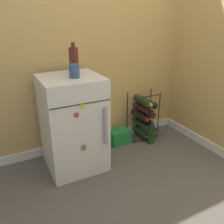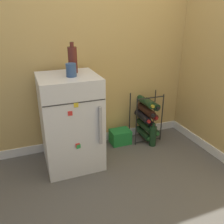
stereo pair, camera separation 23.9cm
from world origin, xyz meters
name	(u,v)px [view 2 (the right image)]	position (x,y,z in m)	size (l,w,h in m)	color
ground_plane	(133,174)	(0.00, 0.00, 0.00)	(14.00, 14.00, 0.00)	#56544F
wall_back	(105,26)	(0.00, 0.73, 1.24)	(6.82, 0.07, 2.50)	tan
mini_fridge	(71,122)	(-0.46, 0.39, 0.43)	(0.51, 0.53, 0.87)	silver
wine_rack	(147,117)	(0.42, 0.55, 0.27)	(0.33, 0.33, 0.55)	black
soda_box	(120,137)	(0.11, 0.57, 0.08)	(0.22, 0.17, 0.16)	#1E7F38
fridge_top_cup	(71,70)	(-0.44, 0.34, 0.92)	(0.09, 0.09, 0.11)	#335184
fridge_top_bottle	(73,59)	(-0.39, 0.48, 0.98)	(0.08, 0.08, 0.26)	#56231E
loose_bottle_floor	(153,136)	(0.42, 0.39, 0.12)	(0.07, 0.07, 0.27)	#19381E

